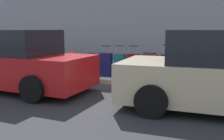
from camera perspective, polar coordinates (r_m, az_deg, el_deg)
name	(u,v)px	position (r m, az deg, el deg)	size (l,w,h in m)	color
ground_plane	(49,80)	(8.83, -13.70, -2.07)	(40.00, 40.00, 0.00)	#28282B
sidewalk_curb	(84,67)	(10.94, -6.30, 0.62)	(18.00, 5.00, 0.14)	#ADA89E
suitcase_olive_0	(184,70)	(7.73, 15.71, -0.07)	(0.36, 0.28, 0.93)	#59601E
suitcase_black_1	(168,68)	(7.72, 12.17, 0.40)	(0.41, 0.20, 1.09)	black
suitcase_red_2	(150,67)	(7.80, 8.29, 0.59)	(0.47, 0.21, 0.84)	red
suitcase_maroon_3	(133,66)	(7.95, 4.69, 0.78)	(0.37, 0.20, 1.03)	maroon
suitcase_teal_4	(120,66)	(8.14, 1.71, 0.90)	(0.35, 0.25, 1.02)	#0F606B
suitcase_navy_5	(106,65)	(8.32, -1.32, 1.14)	(0.40, 0.23, 1.00)	navy
suitcase_silver_6	(92,67)	(8.43, -4.51, 0.56)	(0.35, 0.21, 0.77)	#9EA0A8
fire_hydrant	(73,62)	(8.80, -8.71, 1.67)	(0.39, 0.21, 0.79)	red
bollard_post	(52,64)	(9.04, -13.02, 1.38)	(0.15, 0.15, 0.71)	#333338
parking_meter	(219,54)	(7.87, 22.57, 3.27)	(0.12, 0.09, 1.27)	slate
parked_car_red_1	(13,62)	(7.63, -20.96, 1.68)	(4.54, 2.11, 1.64)	#AD1619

